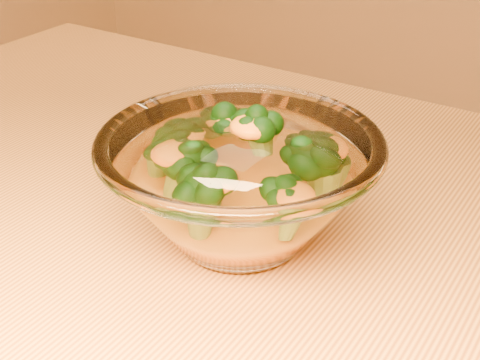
{
  "coord_description": "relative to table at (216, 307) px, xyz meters",
  "views": [
    {
      "loc": [
        0.31,
        -0.43,
        1.1
      ],
      "look_at": [
        0.03,
        -0.0,
        0.81
      ],
      "focal_mm": 50.0,
      "sensor_mm": 36.0,
      "label": 1
    }
  ],
  "objects": [
    {
      "name": "broccoli_heap",
      "position": [
        0.02,
        0.0,
        0.17
      ],
      "size": [
        0.17,
        0.16,
        0.08
      ],
      "color": "black",
      "rests_on": "cheese_sauce"
    },
    {
      "name": "cheese_sauce",
      "position": [
        0.03,
        -0.0,
        0.13
      ],
      "size": [
        0.14,
        0.14,
        0.04
      ],
      "primitive_type": "ellipsoid",
      "color": "orange",
      "rests_on": "glass_bowl"
    },
    {
      "name": "glass_bowl",
      "position": [
        0.03,
        -0.0,
        0.16
      ],
      "size": [
        0.25,
        0.25,
        0.11
      ],
      "color": "white",
      "rests_on": "table"
    },
    {
      "name": "table",
      "position": [
        0.0,
        0.0,
        0.0
      ],
      "size": [
        1.2,
        0.8,
        0.75
      ],
      "color": "#C6873B",
      "rests_on": "ground"
    }
  ]
}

